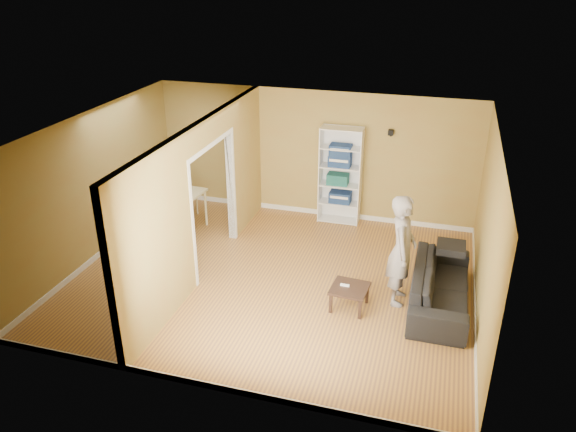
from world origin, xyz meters
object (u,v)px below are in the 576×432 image
object	(u,v)px
dining_table	(170,195)
bookshelf	(341,175)
chair_near	(162,218)
chair_far	(187,196)
person	(403,241)
coffee_table	(350,290)
chair_left	(137,202)
sofa	(441,280)

from	to	relation	value
dining_table	bookshelf	bearing A→B (deg)	22.76
bookshelf	dining_table	xyz separation A→B (m)	(-3.12, -1.31, -0.28)
dining_table	chair_near	xyz separation A→B (m)	(0.10, -0.55, -0.24)
chair_far	person	bearing A→B (deg)	157.16
coffee_table	chair_far	bearing A→B (deg)	148.26
dining_table	chair_far	xyz separation A→B (m)	(0.07, 0.59, -0.24)
person	bookshelf	world-z (taller)	person
person	bookshelf	xyz separation A→B (m)	(-1.48, 2.66, -0.06)
bookshelf	chair_left	size ratio (longest dim) A/B	2.21
person	coffee_table	bearing A→B (deg)	118.63
dining_table	chair_near	bearing A→B (deg)	-79.76
bookshelf	chair_near	xyz separation A→B (m)	(-3.02, -1.86, -0.52)
person	chair_left	size ratio (longest dim) A/B	2.35
dining_table	chair_far	world-z (taller)	chair_far
sofa	bookshelf	bearing A→B (deg)	39.22
sofa	bookshelf	size ratio (longest dim) A/B	1.11
coffee_table	chair_far	distance (m)	4.51
person	chair_near	xyz separation A→B (m)	(-4.49, 0.81, -0.58)
person	bookshelf	size ratio (longest dim) A/B	1.06
sofa	chair_far	world-z (taller)	chair_far
chair_near	chair_far	world-z (taller)	chair_far
chair_near	bookshelf	bearing A→B (deg)	47.07
person	coffee_table	distance (m)	1.09
sofa	dining_table	xyz separation A→B (m)	(-5.22, 1.27, 0.29)
chair_left	chair_far	size ratio (longest dim) A/B	0.96
chair_left	chair_far	world-z (taller)	chair_far
bookshelf	chair_near	world-z (taller)	bookshelf
person	chair_far	size ratio (longest dim) A/B	2.25
person	coffee_table	size ratio (longest dim) A/B	3.82
dining_table	sofa	bearing A→B (deg)	-13.71
person	dining_table	distance (m)	4.80
chair_near	person	bearing A→B (deg)	5.27
coffee_table	chair_far	world-z (taller)	chair_far
sofa	bookshelf	xyz separation A→B (m)	(-2.11, 2.58, 0.56)
dining_table	chair_far	bearing A→B (deg)	83.68
dining_table	chair_left	distance (m)	0.81
chair_near	coffee_table	bearing A→B (deg)	-2.49
chair_left	sofa	bearing A→B (deg)	69.52
chair_left	chair_near	world-z (taller)	chair_near
bookshelf	dining_table	world-z (taller)	bookshelf
chair_near	chair_far	size ratio (longest dim) A/B	1.00
person	dining_table	bearing A→B (deg)	70.81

